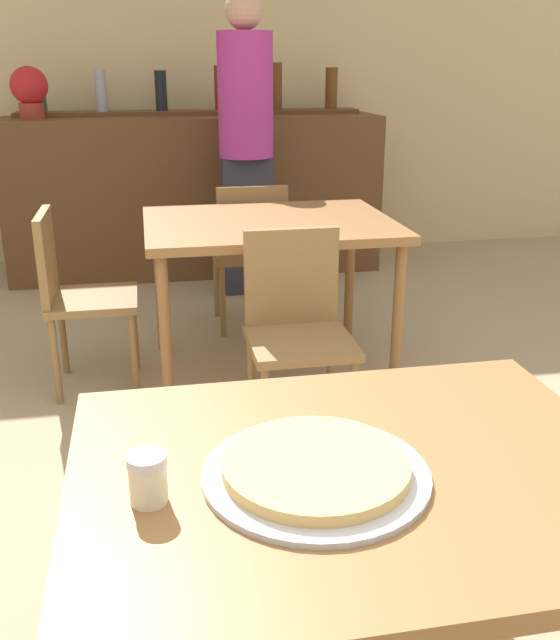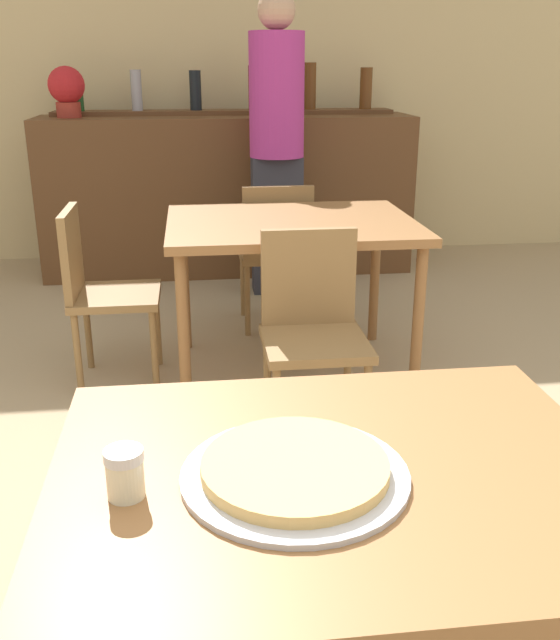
{
  "view_description": "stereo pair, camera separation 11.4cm",
  "coord_description": "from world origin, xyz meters",
  "px_view_note": "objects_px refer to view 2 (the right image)",
  "views": [
    {
      "loc": [
        -0.36,
        -1.13,
        1.45
      ],
      "look_at": [
        -0.04,
        0.55,
        0.83
      ],
      "focal_mm": 40.0,
      "sensor_mm": 36.0,
      "label": 1
    },
    {
      "loc": [
        -0.25,
        -1.15,
        1.45
      ],
      "look_at": [
        -0.04,
        0.55,
        0.83
      ],
      "focal_mm": 40.0,
      "sensor_mm": 36.0,
      "label": 2
    }
  ],
  "objects_px": {
    "pizza_tray": "(295,470)",
    "cheese_shaker": "(125,473)",
    "person_standing": "(277,136)",
    "potted_plant": "(67,89)",
    "chair_far_side_back": "(276,246)",
    "chair_far_side_left": "(98,284)",
    "chair_far_side_front": "(312,322)"
  },
  "relations": [
    {
      "from": "pizza_tray",
      "to": "person_standing",
      "type": "bearing_deg",
      "value": 83.82
    },
    {
      "from": "cheese_shaker",
      "to": "person_standing",
      "type": "height_order",
      "value": "person_standing"
    },
    {
      "from": "pizza_tray",
      "to": "cheese_shaker",
      "type": "relative_size",
      "value": 4.62
    },
    {
      "from": "chair_far_side_back",
      "to": "cheese_shaker",
      "type": "relative_size",
      "value": 9.13
    },
    {
      "from": "chair_far_side_left",
      "to": "cheese_shaker",
      "type": "bearing_deg",
      "value": -171.59
    },
    {
      "from": "pizza_tray",
      "to": "person_standing",
      "type": "distance_m",
      "value": 3.46
    },
    {
      "from": "chair_far_side_back",
      "to": "cheese_shaker",
      "type": "bearing_deg",
      "value": 77.94
    },
    {
      "from": "person_standing",
      "to": "potted_plant",
      "type": "height_order",
      "value": "person_standing"
    },
    {
      "from": "person_standing",
      "to": "potted_plant",
      "type": "relative_size",
      "value": 5.64
    },
    {
      "from": "chair_far_side_front",
      "to": "person_standing",
      "type": "xyz_separation_m",
      "value": [
        0.09,
        1.95,
        0.53
      ]
    },
    {
      "from": "chair_far_side_back",
      "to": "chair_far_side_front",
      "type": "bearing_deg",
      "value": 90.0
    },
    {
      "from": "cheese_shaker",
      "to": "chair_far_side_front",
      "type": "bearing_deg",
      "value": 68.7
    },
    {
      "from": "pizza_tray",
      "to": "potted_plant",
      "type": "bearing_deg",
      "value": 103.7
    },
    {
      "from": "cheese_shaker",
      "to": "person_standing",
      "type": "distance_m",
      "value": 3.52
    },
    {
      "from": "cheese_shaker",
      "to": "potted_plant",
      "type": "distance_m",
      "value": 4.06
    },
    {
      "from": "chair_far_side_back",
      "to": "pizza_tray",
      "type": "relative_size",
      "value": 1.98
    },
    {
      "from": "pizza_tray",
      "to": "potted_plant",
      "type": "height_order",
      "value": "potted_plant"
    },
    {
      "from": "cheese_shaker",
      "to": "potted_plant",
      "type": "height_order",
      "value": "potted_plant"
    },
    {
      "from": "chair_far_side_front",
      "to": "chair_far_side_left",
      "type": "distance_m",
      "value": 1.09
    },
    {
      "from": "potted_plant",
      "to": "chair_far_side_left",
      "type": "bearing_deg",
      "value": -79.38
    },
    {
      "from": "person_standing",
      "to": "chair_far_side_back",
      "type": "bearing_deg",
      "value": -97.15
    },
    {
      "from": "chair_far_side_front",
      "to": "cheese_shaker",
      "type": "relative_size",
      "value": 9.13
    },
    {
      "from": "chair_far_side_left",
      "to": "pizza_tray",
      "type": "bearing_deg",
      "value": -163.62
    },
    {
      "from": "chair_far_side_back",
      "to": "pizza_tray",
      "type": "xyz_separation_m",
      "value": [
        -0.28,
        -2.71,
        0.26
      ]
    },
    {
      "from": "chair_far_side_back",
      "to": "cheese_shaker",
      "type": "height_order",
      "value": "chair_far_side_back"
    },
    {
      "from": "cheese_shaker",
      "to": "pizza_tray",
      "type": "bearing_deg",
      "value": 3.94
    },
    {
      "from": "chair_far_side_back",
      "to": "person_standing",
      "type": "xyz_separation_m",
      "value": [
        0.09,
        0.72,
        0.53
      ]
    },
    {
      "from": "pizza_tray",
      "to": "cheese_shaker",
      "type": "height_order",
      "value": "cheese_shaker"
    },
    {
      "from": "pizza_tray",
      "to": "potted_plant",
      "type": "distance_m",
      "value": 4.11
    },
    {
      "from": "chair_far_side_back",
      "to": "potted_plant",
      "type": "distance_m",
      "value": 1.93
    },
    {
      "from": "chair_far_side_left",
      "to": "person_standing",
      "type": "relative_size",
      "value": 0.45
    },
    {
      "from": "person_standing",
      "to": "chair_far_side_left",
      "type": "bearing_deg",
      "value": -126.48
    }
  ]
}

